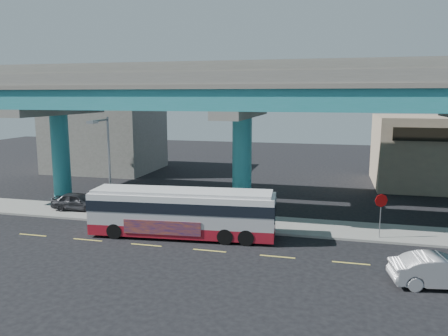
% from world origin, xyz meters
% --- Properties ---
extents(ground, '(120.00, 120.00, 0.00)m').
position_xyz_m(ground, '(0.00, 0.00, 0.00)').
color(ground, black).
rests_on(ground, ground).
extents(sidewalk, '(70.00, 4.00, 0.15)m').
position_xyz_m(sidewalk, '(0.00, 5.50, 0.07)').
color(sidewalk, gray).
rests_on(sidewalk, ground).
extents(lane_markings, '(58.00, 0.12, 0.01)m').
position_xyz_m(lane_markings, '(-0.00, -0.30, 0.01)').
color(lane_markings, '#D8C64C').
rests_on(lane_markings, ground).
extents(viaduct, '(52.00, 12.40, 11.70)m').
position_xyz_m(viaduct, '(-0.00, 9.11, 9.14)').
color(viaduct, teal).
rests_on(viaduct, ground).
extents(building_concrete, '(12.00, 10.00, 9.00)m').
position_xyz_m(building_concrete, '(-20.00, 24.00, 4.50)').
color(building_concrete, gray).
rests_on(building_concrete, ground).
extents(transit_bus, '(12.10, 3.62, 3.06)m').
position_xyz_m(transit_bus, '(-2.41, 1.85, 1.68)').
color(transit_bus, maroon).
rests_on(transit_bus, ground).
extents(sedan, '(3.06, 5.17, 1.54)m').
position_xyz_m(sedan, '(12.02, -2.31, 0.77)').
color(sedan, '#A6A6AA').
rests_on(sedan, ground).
extents(parked_car, '(2.23, 4.27, 1.37)m').
position_xyz_m(parked_car, '(-12.39, 5.61, 0.84)').
color(parked_car, '#2D2D32').
rests_on(parked_car, sidewalk).
extents(street_lamp, '(0.50, 2.42, 7.37)m').
position_xyz_m(street_lamp, '(-8.63, 3.45, 4.96)').
color(street_lamp, gray).
rests_on(street_lamp, sidewalk).
extents(stop_sign, '(0.79, 0.36, 2.82)m').
position_xyz_m(stop_sign, '(9.86, 4.18, 2.21)').
color(stop_sign, gray).
rests_on(stop_sign, sidewalk).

